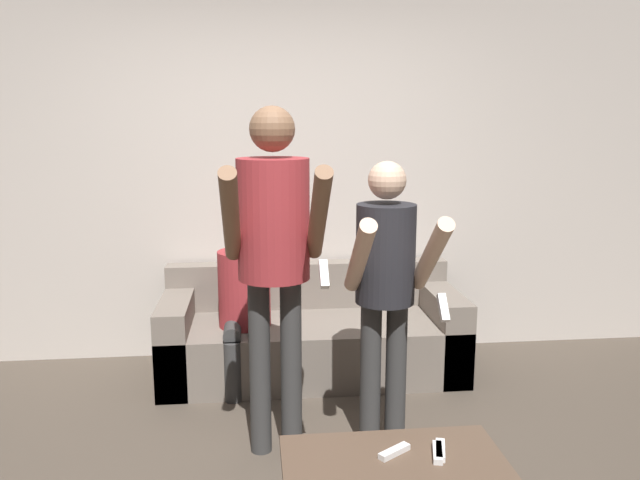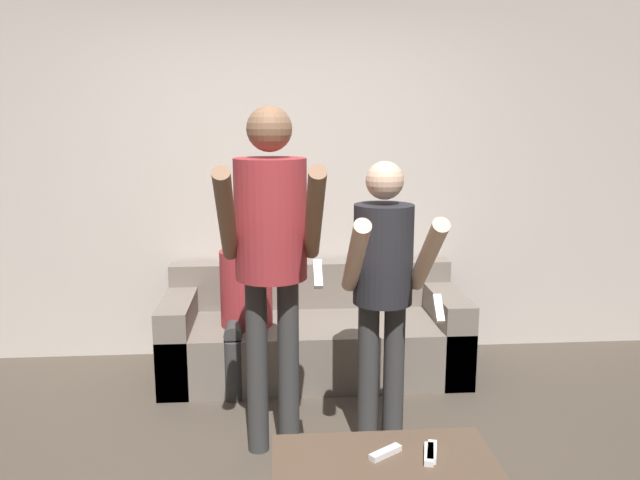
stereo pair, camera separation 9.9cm
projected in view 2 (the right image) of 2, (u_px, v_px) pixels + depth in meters
name	position (u px, v px, depth m)	size (l,w,h in m)	color
wall_back	(278.00, 171.00, 4.49)	(6.40, 0.06, 2.70)	beige
couch	(314.00, 336.00, 4.29)	(2.01, 0.80, 0.71)	slate
person_standing_left	(271.00, 240.00, 3.08)	(0.48, 0.70, 1.78)	#383838
person_standing_right	(384.00, 278.00, 3.16)	(0.42, 0.65, 1.52)	#383838
person_seated	(246.00, 293.00, 4.05)	(0.34, 0.55, 1.13)	#383838
coffee_table	(384.00, 470.00, 2.45)	(0.88, 0.44, 0.41)	brown
remote_near	(429.00, 454.00, 2.45)	(0.07, 0.15, 0.02)	white
remote_mid	(432.00, 452.00, 2.47)	(0.08, 0.15, 0.02)	white
remote_far	(385.00, 453.00, 2.46)	(0.14, 0.11, 0.02)	white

